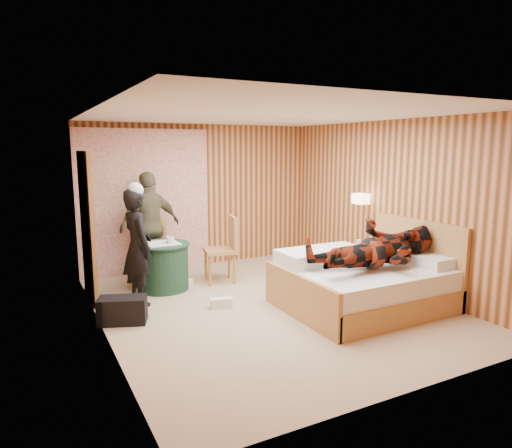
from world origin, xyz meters
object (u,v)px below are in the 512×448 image
chair_near (225,244)px  man_on_bed (379,237)px  bed (364,283)px  man_at_table (150,226)px  chair_far (153,246)px  round_table (163,266)px  nightstand (363,264)px  wall_lamp (361,199)px  duffel_bag (122,310)px  woman_standing (137,247)px

chair_near → man_on_bed: 2.47m
bed → man_at_table: size_ratio=1.18×
chair_far → round_table: bearing=-74.2°
nightstand → chair_far: bearing=149.6°
wall_lamp → chair_far: 3.39m
duffel_bag → man_at_table: man_at_table is taller
man_at_table → wall_lamp: bearing=140.2°
duffel_bag → woman_standing: woman_standing is taller
chair_near → chair_far: bearing=-113.5°
bed → chair_near: bearing=121.5°
wall_lamp → chair_near: (-1.97, 0.85, -0.70)m
duffel_bag → man_at_table: 2.06m
duffel_bag → round_table: bearing=73.4°
woman_standing → man_at_table: size_ratio=0.91×
duffel_bag → man_on_bed: size_ratio=0.32×
bed → chair_near: 2.25m
duffel_bag → man_on_bed: 3.30m
nightstand → chair_near: chair_near is taller
chair_far → woman_standing: size_ratio=0.59×
round_table → chair_near: size_ratio=0.77×
nightstand → man_on_bed: (-0.73, -1.13, 0.70)m
round_table → man_on_bed: bearing=-45.1°
woman_standing → chair_far: bearing=-32.2°
bed → duffel_bag: size_ratio=3.62×
man_at_table → man_on_bed: bearing=115.6°
woman_standing → round_table: bearing=-52.7°
chair_far → man_on_bed: 3.58m
chair_near → woman_standing: woman_standing is taller
bed → woman_standing: 3.05m
wall_lamp → man_at_table: 3.37m
chair_far → woman_standing: bearing=-96.0°
round_table → duffel_bag: 1.37m
chair_far → bed: bearing=-32.5°
chair_near → man_at_table: bearing=-114.1°
round_table → chair_far: (0.03, 0.63, 0.18)m
chair_near → duffel_bag: (-1.81, -1.03, -0.44)m
man_at_table → man_on_bed: man_on_bed is taller
wall_lamp → duffel_bag: (-3.77, -0.19, -1.14)m
bed → round_table: 2.91m
chair_far → man_at_table: man_at_table is taller
duffel_bag → man_at_table: size_ratio=0.33×
nightstand → woman_standing: (-3.38, 0.58, 0.50)m
bed → man_at_table: (-2.15, 2.62, 0.54)m
round_table → man_on_bed: 3.15m
wall_lamp → chair_far: bearing=152.4°
man_at_table → man_on_bed: (2.18, -2.85, 0.12)m
round_table → man_at_table: bearing=90.0°
nightstand → duffel_bag: 3.73m
chair_far → duffel_bag: size_ratio=1.65×
wall_lamp → chair_near: size_ratio=0.25×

